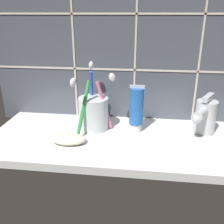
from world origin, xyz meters
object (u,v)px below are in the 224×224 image
at_px(soap_bar, 68,139).
at_px(sink_faucet, 205,116).
at_px(toothbrush_cup, 93,112).
at_px(toothpaste_tube, 136,109).

bearing_deg(soap_bar, sink_faucet, 15.85).
relative_size(toothbrush_cup, toothpaste_tube, 1.40).
height_order(toothbrush_cup, sink_faucet, toothbrush_cup).
distance_m(toothbrush_cup, sink_faucet, 0.29).
height_order(toothbrush_cup, soap_bar, toothbrush_cup).
relative_size(toothpaste_tube, sink_faucet, 1.23).
distance_m(toothbrush_cup, soap_bar, 0.11).
bearing_deg(toothbrush_cup, toothpaste_tube, 0.23).
bearing_deg(sink_faucet, toothbrush_cup, -58.95).
distance_m(sink_faucet, soap_bar, 0.35).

